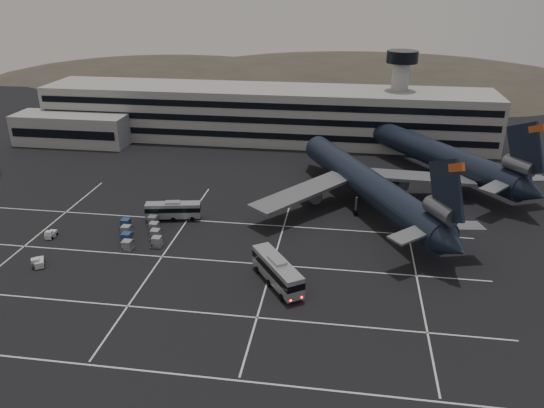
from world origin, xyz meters
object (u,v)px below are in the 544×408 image
(bus_near, at_px, (277,270))
(uld_cluster, at_px, (141,232))
(bus_far, at_px, (173,210))
(tug_a, at_px, (51,234))
(trijet_main, at_px, (369,185))

(bus_near, xyz_separation_m, uld_cluster, (-25.40, 11.50, -1.45))
(bus_far, height_order, tug_a, bus_far)
(bus_far, distance_m, uld_cluster, 8.59)
(bus_near, height_order, bus_far, bus_near)
(tug_a, bearing_deg, trijet_main, 19.65)
(uld_cluster, bearing_deg, trijet_main, 24.01)
(trijet_main, height_order, uld_cluster, trijet_main)
(bus_near, distance_m, tug_a, 41.68)
(bus_near, relative_size, bus_far, 1.11)
(trijet_main, xyz_separation_m, uld_cluster, (-38.84, -17.30, -4.39))
(bus_near, height_order, tug_a, bus_near)
(bus_near, bearing_deg, trijet_main, 31.00)
(bus_far, height_order, uld_cluster, bus_far)
(tug_a, bearing_deg, bus_far, 28.65)
(trijet_main, distance_m, bus_far, 36.89)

